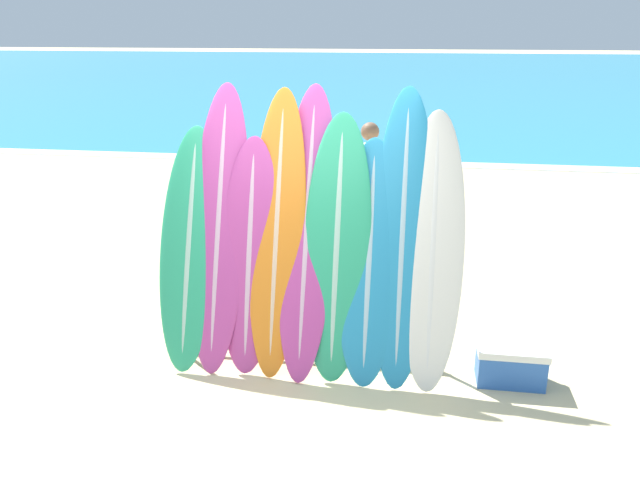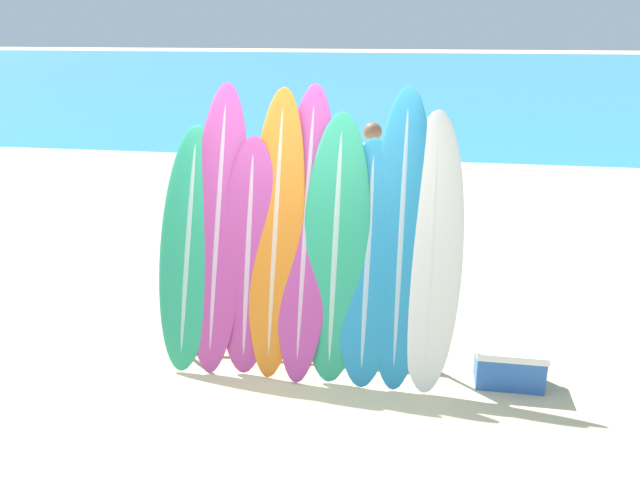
% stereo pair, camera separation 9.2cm
% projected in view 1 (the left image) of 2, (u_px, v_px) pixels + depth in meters
% --- Properties ---
extents(ground_plane, '(160.00, 160.00, 0.00)m').
position_uv_depth(ground_plane, '(275.00, 374.00, 5.63)').
color(ground_plane, beige).
extents(ocean_water, '(120.00, 60.00, 0.01)m').
position_uv_depth(ocean_water, '(399.00, 72.00, 41.67)').
color(ocean_water, teal).
rests_on(ocean_water, ground_plane).
extents(surfboard_rack, '(2.50, 0.04, 0.91)m').
position_uv_depth(surfboard_rack, '(307.00, 314.00, 5.69)').
color(surfboard_rack, '#28282D').
rests_on(surfboard_rack, ground_plane).
extents(surfboard_slot_0, '(0.56, 0.90, 2.13)m').
position_uv_depth(surfboard_slot_0, '(190.00, 248.00, 5.68)').
color(surfboard_slot_0, '#289E70').
rests_on(surfboard_slot_0, ground_plane).
extents(surfboard_slot_1, '(0.53, 1.02, 2.51)m').
position_uv_depth(surfboard_slot_1, '(219.00, 227.00, 5.65)').
color(surfboard_slot_1, '#B23D8E').
rests_on(surfboard_slot_1, ground_plane).
extents(surfboard_slot_2, '(0.55, 0.72, 2.06)m').
position_uv_depth(surfboard_slot_2, '(250.00, 255.00, 5.60)').
color(surfboard_slot_2, '#B23D8E').
rests_on(surfboard_slot_2, ground_plane).
extents(surfboard_slot_3, '(0.51, 0.98, 2.47)m').
position_uv_depth(surfboard_slot_3, '(277.00, 232.00, 5.57)').
color(surfboard_slot_3, orange).
rests_on(surfboard_slot_3, ground_plane).
extents(surfboard_slot_4, '(0.51, 1.13, 2.50)m').
position_uv_depth(surfboard_slot_4, '(307.00, 231.00, 5.55)').
color(surfboard_slot_4, '#B23D8E').
rests_on(surfboard_slot_4, ground_plane).
extents(surfboard_slot_5, '(0.60, 0.86, 2.28)m').
position_uv_depth(surfboard_slot_5, '(337.00, 247.00, 5.48)').
color(surfboard_slot_5, '#289E70').
rests_on(surfboard_slot_5, ground_plane).
extents(surfboard_slot_6, '(0.56, 0.88, 2.06)m').
position_uv_depth(surfboard_slot_6, '(369.00, 261.00, 5.46)').
color(surfboard_slot_6, teal).
rests_on(surfboard_slot_6, ground_plane).
extents(surfboard_slot_7, '(0.53, 1.03, 2.49)m').
position_uv_depth(surfboard_slot_7, '(402.00, 236.00, 5.43)').
color(surfboard_slot_7, teal).
rests_on(surfboard_slot_7, ground_plane).
extents(surfboard_slot_8, '(0.54, 0.97, 2.30)m').
position_uv_depth(surfboard_slot_8, '(433.00, 249.00, 5.39)').
color(surfboard_slot_8, silver).
rests_on(surfboard_slot_8, ground_plane).
extents(person_near_water, '(0.26, 0.26, 1.55)m').
position_uv_depth(person_near_water, '(397.00, 168.00, 9.86)').
color(person_near_water, beige).
rests_on(person_near_water, ground_plane).
extents(person_mid_beach, '(0.30, 0.25, 1.79)m').
position_uv_depth(person_mid_beach, '(369.00, 184.00, 8.32)').
color(person_mid_beach, '#846047').
rests_on(person_mid_beach, ground_plane).
extents(cooler_box, '(0.60, 0.33, 0.35)m').
position_uv_depth(cooler_box, '(511.00, 364.00, 5.45)').
color(cooler_box, '#2D60B7').
rests_on(cooler_box, ground_plane).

